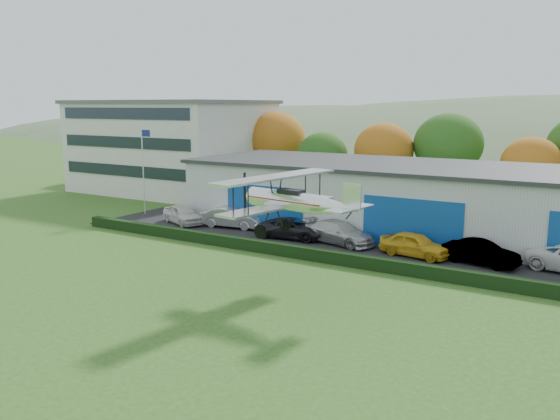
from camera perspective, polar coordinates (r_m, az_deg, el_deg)
The scene contains 15 objects.
ground at distance 24.68m, azimuth -16.02°, elevation -13.47°, with size 300.00×300.00×0.00m, color #28551B.
apron at distance 39.89m, azimuth 9.84°, elevation -3.90°, with size 48.00×9.00×0.05m, color black.
hedge at distance 35.50m, azimuth 7.01°, elevation -5.01°, with size 46.00×0.60×0.80m, color black.
hangar at distance 45.24m, azimuth 15.54°, elevation 0.99°, with size 40.60×12.60×5.30m.
office_block at distance 67.39m, azimuth -10.76°, elevation 6.41°, with size 20.60×15.60×10.40m.
flagpole at distance 52.44m, azimuth -13.58°, elevation 4.69°, with size 1.05×0.10×8.00m.
tree_belt at distance 58.12m, azimuth 15.15°, elevation 5.98°, with size 75.70×13.22×10.12m.
distant_hills at distance 158.20m, azimuth 23.08°, elevation 1.38°, with size 430.00×196.00×56.00m.
car_0 at distance 48.06m, azimuth -9.80°, elevation -0.44°, with size 1.87×4.64×1.58m, color silver.
car_1 at distance 46.05m, azimuth -4.80°, elevation -0.73°, with size 1.78×5.09×1.68m, color silver.
car_2 at distance 42.24m, azimuth 1.32°, elevation -1.87°, with size 2.45×5.32×1.48m, color black.
car_3 at distance 40.82m, azimuth 6.01°, elevation -2.26°, with size 2.26×5.56×1.61m, color silver.
car_4 at distance 38.21m, azimuth 13.47°, elevation -3.41°, with size 1.88×4.67×1.59m, color gold.
car_5 at distance 37.45m, azimuth 19.61°, elevation -4.08°, with size 1.61×4.62×1.52m, color gray.
biplane at distance 29.40m, azimuth 1.25°, elevation 1.09°, with size 7.65×8.76×3.26m.
Camera 1 is at (16.85, -15.09, 9.88)m, focal length 36.24 mm.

